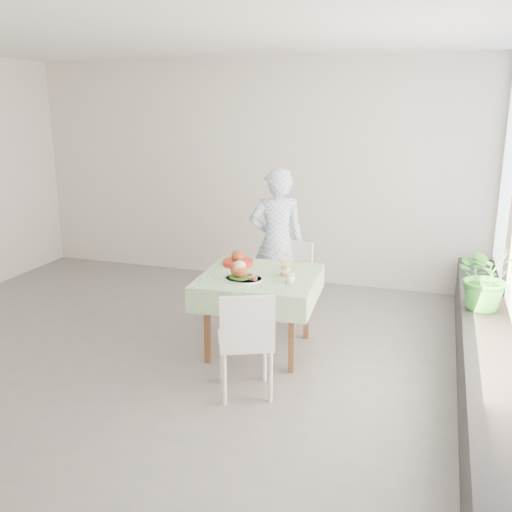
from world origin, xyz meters
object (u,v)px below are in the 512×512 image
(juice_cup_orange, at_px, (286,269))
(potted_plant, at_px, (487,275))
(cafe_table, at_px, (259,304))
(main_dish, at_px, (241,274))
(diner, at_px, (277,243))
(chair_far, at_px, (288,297))
(chair_near, at_px, (246,362))

(juice_cup_orange, xyz_separation_m, potted_plant, (1.72, 0.35, 0.00))
(cafe_table, relative_size, main_dish, 3.27)
(diner, relative_size, potted_plant, 2.62)
(juice_cup_orange, bearing_deg, main_dish, -144.56)
(chair_far, bearing_deg, diner, 137.66)
(diner, bearing_deg, cafe_table, 75.78)
(cafe_table, bearing_deg, diner, 96.78)
(diner, bearing_deg, chair_near, 77.36)
(chair_far, relative_size, main_dish, 2.50)
(main_dish, relative_size, juice_cup_orange, 1.25)
(juice_cup_orange, relative_size, potted_plant, 0.44)
(diner, distance_m, potted_plant, 2.15)
(cafe_table, xyz_separation_m, chair_far, (0.06, 0.80, -0.20))
(main_dish, bearing_deg, cafe_table, 63.30)
(chair_near, bearing_deg, main_dish, 112.01)
(potted_plant, bearing_deg, juice_cup_orange, -168.45)
(diner, bearing_deg, main_dish, 69.58)
(cafe_table, distance_m, chair_near, 0.85)
(juice_cup_orange, bearing_deg, chair_near, -95.87)
(chair_near, bearing_deg, diner, 98.36)
(diner, distance_m, main_dish, 1.16)
(chair_far, distance_m, main_dish, 1.15)
(cafe_table, distance_m, juice_cup_orange, 0.42)
(chair_near, height_order, diner, diner)
(chair_near, xyz_separation_m, main_dish, (-0.25, 0.62, 0.53))
(main_dish, distance_m, potted_plant, 2.14)
(cafe_table, height_order, juice_cup_orange, juice_cup_orange)
(cafe_table, xyz_separation_m, diner, (-0.11, 0.96, 0.35))
(chair_near, relative_size, diner, 0.54)
(cafe_table, relative_size, chair_far, 1.31)
(diner, bearing_deg, juice_cup_orange, 89.78)
(diner, relative_size, juice_cup_orange, 5.98)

